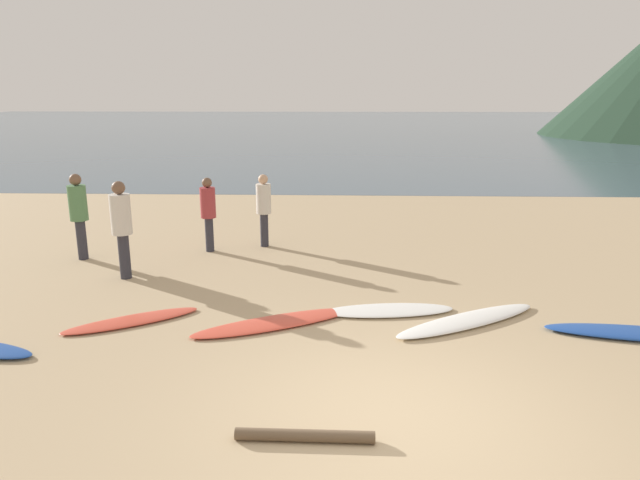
{
  "coord_description": "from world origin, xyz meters",
  "views": [
    {
      "loc": [
        -0.59,
        -5.24,
        3.29
      ],
      "look_at": [
        -0.98,
        5.17,
        0.6
      ],
      "focal_mm": 31.53,
      "sensor_mm": 36.0,
      "label": 1
    }
  ],
  "objects_px": {
    "surfboard_2": "(274,323)",
    "surfboard_4": "(468,320)",
    "person_0": "(264,204)",
    "driftwood_log": "(305,436)",
    "person_2": "(121,222)",
    "surfboard_1": "(132,320)",
    "person_1": "(208,208)",
    "person_3": "(78,210)",
    "surfboard_3": "(388,310)"
  },
  "relations": [
    {
      "from": "surfboard_1",
      "to": "person_2",
      "type": "relative_size",
      "value": 1.1
    },
    {
      "from": "person_0",
      "to": "person_1",
      "type": "distance_m",
      "value": 1.22
    },
    {
      "from": "surfboard_2",
      "to": "surfboard_4",
      "type": "xyz_separation_m",
      "value": [
        2.87,
        0.17,
        0.01
      ]
    },
    {
      "from": "surfboard_3",
      "to": "person_0",
      "type": "distance_m",
      "value": 4.69
    },
    {
      "from": "person_0",
      "to": "surfboard_2",
      "type": "bearing_deg",
      "value": -37.48
    },
    {
      "from": "surfboard_1",
      "to": "surfboard_4",
      "type": "height_order",
      "value": "surfboard_4"
    },
    {
      "from": "surfboard_4",
      "to": "driftwood_log",
      "type": "relative_size",
      "value": 1.9
    },
    {
      "from": "surfboard_4",
      "to": "person_1",
      "type": "height_order",
      "value": "person_1"
    },
    {
      "from": "surfboard_3",
      "to": "person_2",
      "type": "distance_m",
      "value": 5.07
    },
    {
      "from": "surfboard_2",
      "to": "person_2",
      "type": "relative_size",
      "value": 1.39
    },
    {
      "from": "surfboard_2",
      "to": "person_3",
      "type": "relative_size",
      "value": 1.42
    },
    {
      "from": "surfboard_1",
      "to": "surfboard_2",
      "type": "height_order",
      "value": "surfboard_2"
    },
    {
      "from": "surfboard_2",
      "to": "person_0",
      "type": "bearing_deg",
      "value": 72.68
    },
    {
      "from": "person_3",
      "to": "surfboard_4",
      "type": "bearing_deg",
      "value": -100.52
    },
    {
      "from": "surfboard_3",
      "to": "driftwood_log",
      "type": "distance_m",
      "value": 3.59
    },
    {
      "from": "surfboard_2",
      "to": "person_1",
      "type": "xyz_separation_m",
      "value": [
        -1.87,
        3.98,
        0.91
      ]
    },
    {
      "from": "surfboard_4",
      "to": "person_0",
      "type": "bearing_deg",
      "value": 99.06
    },
    {
      "from": "surfboard_4",
      "to": "person_1",
      "type": "distance_m",
      "value": 6.15
    },
    {
      "from": "person_0",
      "to": "person_3",
      "type": "distance_m",
      "value": 3.8
    },
    {
      "from": "surfboard_2",
      "to": "person_3",
      "type": "height_order",
      "value": "person_3"
    },
    {
      "from": "surfboard_1",
      "to": "person_2",
      "type": "distance_m",
      "value": 2.48
    },
    {
      "from": "surfboard_3",
      "to": "person_1",
      "type": "relative_size",
      "value": 1.28
    },
    {
      "from": "person_0",
      "to": "driftwood_log",
      "type": "bearing_deg",
      "value": -36.27
    },
    {
      "from": "surfboard_4",
      "to": "person_3",
      "type": "relative_size",
      "value": 1.47
    },
    {
      "from": "surfboard_2",
      "to": "person_1",
      "type": "bearing_deg",
      "value": 88.38
    },
    {
      "from": "surfboard_4",
      "to": "driftwood_log",
      "type": "xyz_separation_m",
      "value": [
        -2.23,
        -3.03,
        0.02
      ]
    },
    {
      "from": "person_0",
      "to": "person_2",
      "type": "height_order",
      "value": "person_2"
    },
    {
      "from": "surfboard_3",
      "to": "person_0",
      "type": "xyz_separation_m",
      "value": [
        -2.46,
        3.89,
        0.92
      ]
    },
    {
      "from": "person_1",
      "to": "surfboard_4",
      "type": "bearing_deg",
      "value": 173.25
    },
    {
      "from": "surfboard_2",
      "to": "driftwood_log",
      "type": "xyz_separation_m",
      "value": [
        0.63,
        -2.86,
        0.03
      ]
    },
    {
      "from": "surfboard_1",
      "to": "person_1",
      "type": "bearing_deg",
      "value": 54.44
    },
    {
      "from": "surfboard_3",
      "to": "person_1",
      "type": "distance_m",
      "value": 5.05
    },
    {
      "from": "person_0",
      "to": "driftwood_log",
      "type": "xyz_separation_m",
      "value": [
        1.37,
        -7.3,
        -0.89
      ]
    },
    {
      "from": "surfboard_3",
      "to": "person_1",
      "type": "height_order",
      "value": "person_1"
    },
    {
      "from": "person_0",
      "to": "person_1",
      "type": "height_order",
      "value": "person_0"
    },
    {
      "from": "person_3",
      "to": "driftwood_log",
      "type": "height_order",
      "value": "person_3"
    },
    {
      "from": "surfboard_4",
      "to": "person_2",
      "type": "bearing_deg",
      "value": 130.86
    },
    {
      "from": "surfboard_3",
      "to": "person_2",
      "type": "height_order",
      "value": "person_2"
    },
    {
      "from": "surfboard_1",
      "to": "person_1",
      "type": "distance_m",
      "value": 4.09
    },
    {
      "from": "person_1",
      "to": "driftwood_log",
      "type": "distance_m",
      "value": 7.34
    },
    {
      "from": "surfboard_2",
      "to": "surfboard_4",
      "type": "relative_size",
      "value": 0.96
    },
    {
      "from": "person_0",
      "to": "person_2",
      "type": "xyz_separation_m",
      "value": [
        -2.27,
        -2.36,
        0.11
      ]
    },
    {
      "from": "person_0",
      "to": "person_2",
      "type": "bearing_deg",
      "value": -90.77
    },
    {
      "from": "surfboard_3",
      "to": "surfboard_4",
      "type": "xyz_separation_m",
      "value": [
        1.15,
        -0.39,
        0.01
      ]
    },
    {
      "from": "driftwood_log",
      "to": "surfboard_3",
      "type": "bearing_deg",
      "value": 72.37
    },
    {
      "from": "surfboard_1",
      "to": "person_0",
      "type": "height_order",
      "value": "person_0"
    },
    {
      "from": "surfboard_2",
      "to": "person_0",
      "type": "relative_size",
      "value": 1.55
    },
    {
      "from": "surfboard_3",
      "to": "person_3",
      "type": "height_order",
      "value": "person_3"
    },
    {
      "from": "surfboard_3",
      "to": "person_0",
      "type": "relative_size",
      "value": 1.27
    },
    {
      "from": "driftwood_log",
      "to": "person_3",
      "type": "bearing_deg",
      "value": 129.06
    }
  ]
}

